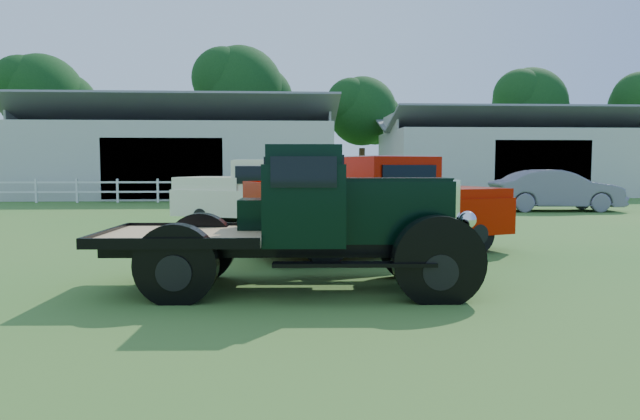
{
  "coord_description": "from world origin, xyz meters",
  "views": [
    {
      "loc": [
        -0.35,
        -9.1,
        1.85
      ],
      "look_at": [
        0.2,
        1.2,
        1.05
      ],
      "focal_mm": 32.0,
      "sensor_mm": 36.0,
      "label": 1
    }
  ],
  "objects_px": {
    "vintage_flatbed": "(298,218)",
    "misc_car_grey": "(556,190)",
    "white_pickup": "(265,195)",
    "misc_car_blue": "(405,191)",
    "red_pickup": "(380,204)"
  },
  "relations": [
    {
      "from": "vintage_flatbed",
      "to": "misc_car_grey",
      "type": "relative_size",
      "value": 1.06
    },
    {
      "from": "white_pickup",
      "to": "misc_car_grey",
      "type": "height_order",
      "value": "white_pickup"
    },
    {
      "from": "vintage_flatbed",
      "to": "misc_car_blue",
      "type": "distance_m",
      "value": 15.96
    },
    {
      "from": "vintage_flatbed",
      "to": "white_pickup",
      "type": "xyz_separation_m",
      "value": [
        -0.85,
        8.32,
        -0.08
      ]
    },
    {
      "from": "red_pickup",
      "to": "white_pickup",
      "type": "relative_size",
      "value": 1.06
    },
    {
      "from": "misc_car_blue",
      "to": "white_pickup",
      "type": "bearing_deg",
      "value": 135.44
    },
    {
      "from": "red_pickup",
      "to": "white_pickup",
      "type": "height_order",
      "value": "red_pickup"
    },
    {
      "from": "red_pickup",
      "to": "misc_car_grey",
      "type": "relative_size",
      "value": 1.11
    },
    {
      "from": "misc_car_grey",
      "to": "misc_car_blue",
      "type": "bearing_deg",
      "value": 83.92
    },
    {
      "from": "red_pickup",
      "to": "white_pickup",
      "type": "distance_m",
      "value": 5.52
    },
    {
      "from": "red_pickup",
      "to": "misc_car_blue",
      "type": "relative_size",
      "value": 1.22
    },
    {
      "from": "vintage_flatbed",
      "to": "misc_car_grey",
      "type": "distance_m",
      "value": 17.91
    },
    {
      "from": "white_pickup",
      "to": "misc_car_blue",
      "type": "height_order",
      "value": "white_pickup"
    },
    {
      "from": "vintage_flatbed",
      "to": "misc_car_blue",
      "type": "bearing_deg",
      "value": 75.12
    },
    {
      "from": "white_pickup",
      "to": "vintage_flatbed",
      "type": "bearing_deg",
      "value": -61.67
    }
  ]
}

